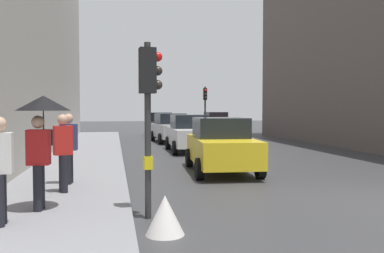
# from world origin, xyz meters

# --- Properties ---
(sidewalk_kerb) EXTENTS (2.99, 40.00, 0.16)m
(sidewalk_kerb) POSITION_xyz_m (-7.10, 6.00, 0.08)
(sidewalk_kerb) COLOR gray
(sidewalk_kerb) RESTS_ON ground
(traffic_light_far_median) EXTENTS (0.25, 0.43, 3.61)m
(traffic_light_far_median) POSITION_xyz_m (0.45, 20.68, 2.49)
(traffic_light_far_median) COLOR #2D2D2D
(traffic_light_far_median) RESTS_ON ground
(traffic_light_near_left) EXTENTS (0.44, 0.27, 3.28)m
(traffic_light_near_left) POSITION_xyz_m (-5.28, -0.48, 2.26)
(traffic_light_near_left) COLOR #2D2D2D
(traffic_light_near_left) RESTS_ON ground
(car_white_compact) EXTENTS (2.06, 4.22, 1.76)m
(car_white_compact) POSITION_xyz_m (-2.37, 11.32, 0.88)
(car_white_compact) COLOR silver
(car_white_compact) RESTS_ON ground
(car_yellow_taxi) EXTENTS (2.24, 4.31, 1.76)m
(car_yellow_taxi) POSITION_xyz_m (-2.52, 4.81, 0.88)
(car_yellow_taxi) COLOR yellow
(car_yellow_taxi) RESTS_ON ground
(car_red_sedan) EXTENTS (2.11, 4.25, 1.76)m
(car_red_sedan) POSITION_xyz_m (2.53, 26.18, 0.88)
(car_red_sedan) COLOR red
(car_red_sedan) RESTS_ON ground
(car_silver_hatchback) EXTENTS (2.28, 4.33, 1.76)m
(car_silver_hatchback) POSITION_xyz_m (-2.53, 16.93, 0.88)
(car_silver_hatchback) COLOR #BCBCC1
(car_silver_hatchback) RESTS_ON ground
(car_dark_suv) EXTENTS (2.08, 4.23, 1.76)m
(car_dark_suv) POSITION_xyz_m (-2.53, 23.03, 0.88)
(car_dark_suv) COLOR black
(car_dark_suv) RESTS_ON ground
(pedestrian_with_umbrella) EXTENTS (1.00, 1.00, 2.14)m
(pedestrian_with_umbrella) POSITION_xyz_m (-7.24, -0.12, 1.84)
(pedestrian_with_umbrella) COLOR black
(pedestrian_with_umbrella) RESTS_ON sidewalk_kerb
(pedestrian_with_grey_backpack) EXTENTS (0.63, 0.37, 1.77)m
(pedestrian_with_grey_backpack) POSITION_xyz_m (-7.10, 2.62, 1.16)
(pedestrian_with_grey_backpack) COLOR black
(pedestrian_with_grey_backpack) RESTS_ON sidewalk_kerb
(pedestrian_in_red_jacket) EXTENTS (0.46, 0.37, 1.77)m
(pedestrian_in_red_jacket) POSITION_xyz_m (-7.07, 1.55, 1.13)
(pedestrian_in_red_jacket) COLOR black
(pedestrian_in_red_jacket) RESTS_ON sidewalk_kerb
(warning_sign_triangle) EXTENTS (0.64, 0.64, 0.65)m
(warning_sign_triangle) POSITION_xyz_m (-5.12, -1.55, 0.33)
(warning_sign_triangle) COLOR silver
(warning_sign_triangle) RESTS_ON ground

